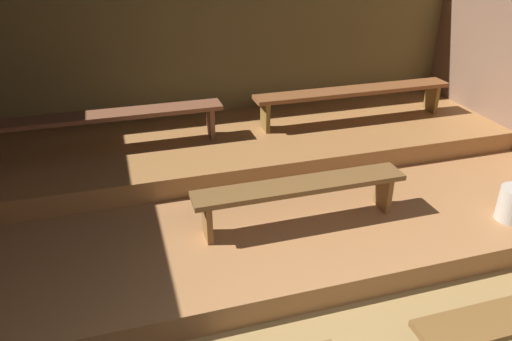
{
  "coord_description": "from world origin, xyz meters",
  "views": [
    {
      "loc": [
        -1.33,
        -1.09,
        2.65
      ],
      "look_at": [
        -0.07,
        3.07,
        0.42
      ],
      "focal_mm": 34.24,
      "sensor_mm": 36.0,
      "label": 1
    }
  ],
  "objects": [
    {
      "name": "platform_middle",
      "position": [
        0.0,
        3.95,
        0.33
      ],
      "size": [
        6.22,
        1.74,
        0.22
      ],
      "primitive_type": "cube",
      "color": "#9F6A3A",
      "rests_on": "platform_lower"
    },
    {
      "name": "platform_lower",
      "position": [
        0.0,
        3.14,
        0.11
      ],
      "size": [
        6.22,
        3.35,
        0.22
      ],
      "primitive_type": "cube",
      "color": "#9F6B40",
      "rests_on": "ground"
    },
    {
      "name": "ground",
      "position": [
        0.0,
        2.41,
        -0.04
      ],
      "size": [
        7.02,
        5.62,
        0.08
      ],
      "primitive_type": "cube",
      "color": "olive"
    },
    {
      "name": "bench_middle_right",
      "position": [
        1.45,
        4.01,
        0.78
      ],
      "size": [
        2.49,
        0.29,
        0.4
      ],
      "color": "brown",
      "rests_on": "platform_middle"
    },
    {
      "name": "wall_back",
      "position": [
        0.0,
        4.85,
        1.24
      ],
      "size": [
        7.02,
        0.06,
        2.48
      ],
      "primitive_type": "cube",
      "color": "brown",
      "rests_on": "ground"
    },
    {
      "name": "bench_lower_center",
      "position": [
        0.12,
        2.35,
        0.55
      ],
      "size": [
        1.92,
        0.29,
        0.4
      ],
      "color": "brown",
      "rests_on": "platform_lower"
    },
    {
      "name": "bench_middle_left",
      "position": [
        -1.45,
        4.01,
        0.78
      ],
      "size": [
        2.49,
        0.29,
        0.4
      ],
      "color": "brown",
      "rests_on": "platform_middle"
    }
  ]
}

